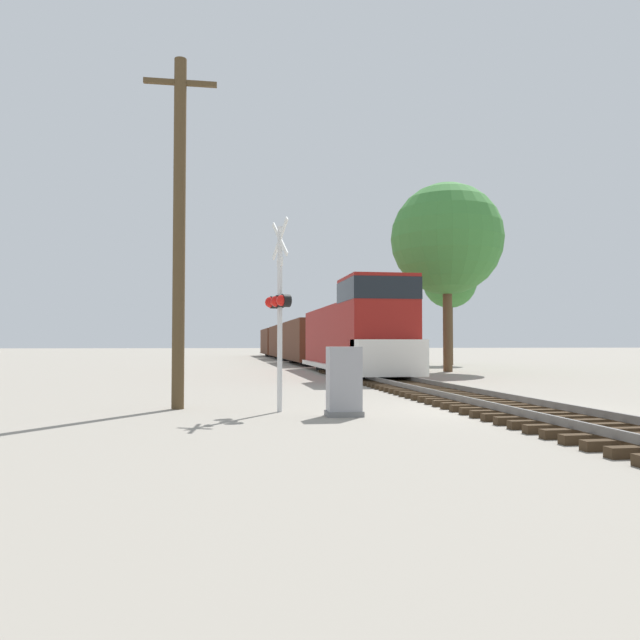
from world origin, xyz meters
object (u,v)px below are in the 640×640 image
object	(u,v)px
freight_train	(300,341)
utility_pole	(179,228)
tree_far_right	(447,239)
relay_cabinet	(344,382)
crossing_signal_near	(279,304)
tree_mid_background	(450,282)

from	to	relation	value
freight_train	utility_pole	distance (m)	37.12
freight_train	tree_far_right	size ratio (longest dim) A/B	5.59
relay_cabinet	tree_far_right	world-z (taller)	tree_far_right
freight_train	relay_cabinet	size ratio (longest dim) A/B	39.11
crossing_signal_near	tree_far_right	xyz separation A→B (m)	(11.38, 19.04, 5.01)
relay_cabinet	crossing_signal_near	bearing A→B (deg)	140.65
tree_mid_background	freight_train	bearing A→B (deg)	144.00
utility_pole	tree_mid_background	xyz separation A→B (m)	(18.00, 28.72, 1.76)
utility_pole	tree_mid_background	world-z (taller)	utility_pole
tree_far_right	relay_cabinet	bearing A→B (deg)	-116.47
tree_mid_background	utility_pole	bearing A→B (deg)	-122.08
relay_cabinet	tree_mid_background	distance (m)	34.43
crossing_signal_near	tree_far_right	distance (m)	22.74
freight_train	tree_far_right	distance (m)	20.02
relay_cabinet	tree_far_right	bearing A→B (deg)	63.53
freight_train	tree_far_right	bearing A→B (deg)	-71.50
crossing_signal_near	tree_far_right	world-z (taller)	tree_far_right
freight_train	relay_cabinet	xyz separation A→B (m)	(-3.94, -38.35, -1.07)
freight_train	crossing_signal_near	size ratio (longest dim) A/B	13.19
crossing_signal_near	tree_mid_background	bearing A→B (deg)	134.68
crossing_signal_near	relay_cabinet	size ratio (longest dim) A/B	2.96
tree_far_right	utility_pole	bearing A→B (deg)	-127.37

